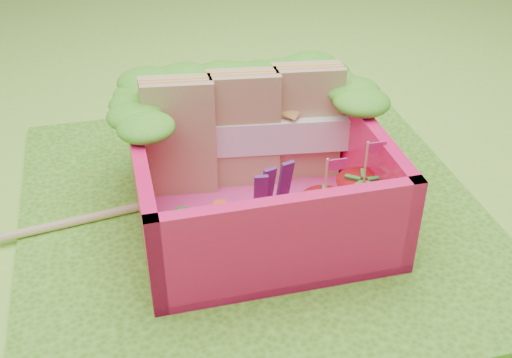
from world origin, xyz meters
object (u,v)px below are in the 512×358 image
at_px(strawberry_right, 361,203).
at_px(chopsticks, 59,225).
at_px(bento_box, 257,175).
at_px(strawberry_left, 323,218).
at_px(broccoli, 174,233).
at_px(sandwich_stack, 245,130).

xyz_separation_m(strawberry_right, chopsticks, (-1.58, 0.43, -0.18)).
xyz_separation_m(bento_box, strawberry_left, (0.27, -0.33, -0.09)).
xyz_separation_m(bento_box, broccoli, (-0.50, -0.34, -0.04)).
relative_size(strawberry_right, chopsticks, 0.22).
height_order(sandwich_stack, strawberry_right, sandwich_stack).
bearing_deg(strawberry_left, sandwich_stack, 112.83).
bearing_deg(chopsticks, sandwich_stack, 8.18).
height_order(bento_box, strawberry_left, bento_box).
relative_size(sandwich_stack, chopsticks, 0.52).
bearing_deg(bento_box, strawberry_left, -50.73).
relative_size(broccoli, strawberry_right, 0.63).
xyz_separation_m(bento_box, chopsticks, (-1.08, 0.15, -0.25)).
relative_size(bento_box, sandwich_stack, 1.03).
bearing_deg(broccoli, strawberry_left, 0.37).
bearing_deg(strawberry_right, strawberry_left, -167.78).
distance_m(bento_box, strawberry_right, 0.58).
xyz_separation_m(bento_box, sandwich_stack, (0.00, 0.30, 0.11)).
height_order(bento_box, strawberry_right, strawberry_right).
distance_m(sandwich_stack, chopsticks, 1.16).
distance_m(broccoli, strawberry_right, 1.00).
bearing_deg(chopsticks, strawberry_right, -15.31).
relative_size(bento_box, strawberry_right, 2.46).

